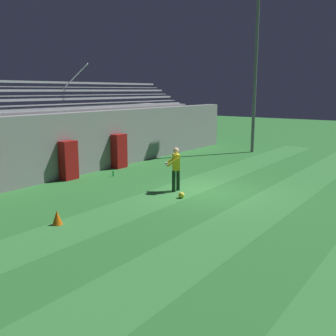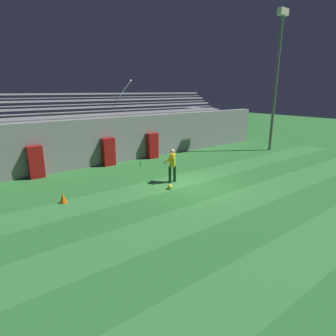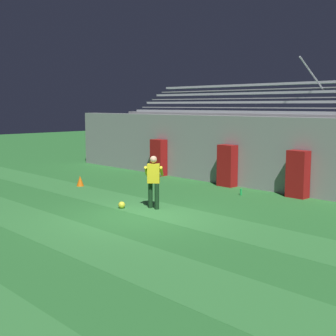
{
  "view_description": "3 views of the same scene",
  "coord_description": "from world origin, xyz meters",
  "px_view_note": "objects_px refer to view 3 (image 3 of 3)",
  "views": [
    {
      "loc": [
        -12.53,
        -7.07,
        3.77
      ],
      "look_at": [
        -1.24,
        0.99,
        1.01
      ],
      "focal_mm": 42.0,
      "sensor_mm": 36.0,
      "label": 1
    },
    {
      "loc": [
        -8.75,
        -9.19,
        4.36
      ],
      "look_at": [
        -1.44,
        0.3,
        1.05
      ],
      "focal_mm": 30.0,
      "sensor_mm": 36.0,
      "label": 2
    },
    {
      "loc": [
        10.17,
        -8.52,
        3.23
      ],
      "look_at": [
        -0.14,
        1.3,
        1.31
      ],
      "focal_mm": 50.0,
      "sensor_mm": 36.0,
      "label": 3
    }
  ],
  "objects_px": {
    "soccer_ball": "(122,205)",
    "traffic_cone": "(80,181)",
    "goalkeeper": "(154,179)",
    "water_bottle": "(241,192)",
    "padding_pillar_gate_right": "(298,174)",
    "padding_pillar_gate_left": "(227,166)",
    "padding_pillar_far_left": "(159,157)"
  },
  "relations": [
    {
      "from": "padding_pillar_gate_left",
      "to": "goalkeeper",
      "type": "bearing_deg",
      "value": -78.3
    },
    {
      "from": "padding_pillar_gate_right",
      "to": "soccer_ball",
      "type": "height_order",
      "value": "padding_pillar_gate_right"
    },
    {
      "from": "padding_pillar_far_left",
      "to": "padding_pillar_gate_left",
      "type": "bearing_deg",
      "value": 0.0
    },
    {
      "from": "padding_pillar_gate_right",
      "to": "soccer_ball",
      "type": "distance_m",
      "value": 6.31
    },
    {
      "from": "padding_pillar_gate_right",
      "to": "traffic_cone",
      "type": "distance_m",
      "value": 8.44
    },
    {
      "from": "goalkeeper",
      "to": "padding_pillar_gate_right",
      "type": "bearing_deg",
      "value": 65.88
    },
    {
      "from": "padding_pillar_gate_left",
      "to": "goalkeeper",
      "type": "height_order",
      "value": "goalkeeper"
    },
    {
      "from": "padding_pillar_far_left",
      "to": "water_bottle",
      "type": "bearing_deg",
      "value": -11.13
    },
    {
      "from": "padding_pillar_gate_right",
      "to": "goalkeeper",
      "type": "bearing_deg",
      "value": -114.12
    },
    {
      "from": "padding_pillar_gate_left",
      "to": "traffic_cone",
      "type": "height_order",
      "value": "padding_pillar_gate_left"
    },
    {
      "from": "traffic_cone",
      "to": "water_bottle",
      "type": "distance_m",
      "value": 6.46
    },
    {
      "from": "padding_pillar_gate_left",
      "to": "water_bottle",
      "type": "relative_size",
      "value": 6.94
    },
    {
      "from": "traffic_cone",
      "to": "soccer_ball",
      "type": "bearing_deg",
      "value": -16.78
    },
    {
      "from": "padding_pillar_gate_right",
      "to": "padding_pillar_gate_left",
      "type": "bearing_deg",
      "value": 180.0
    },
    {
      "from": "padding_pillar_gate_left",
      "to": "goalkeeper",
      "type": "distance_m",
      "value": 4.95
    },
    {
      "from": "soccer_ball",
      "to": "water_bottle",
      "type": "xyz_separation_m",
      "value": [
        1.25,
        4.47,
        0.01
      ]
    },
    {
      "from": "padding_pillar_gate_left",
      "to": "goalkeeper",
      "type": "xyz_separation_m",
      "value": [
        1.0,
        -4.85,
        0.12
      ]
    },
    {
      "from": "traffic_cone",
      "to": "water_bottle",
      "type": "height_order",
      "value": "traffic_cone"
    },
    {
      "from": "goalkeeper",
      "to": "water_bottle",
      "type": "height_order",
      "value": "goalkeeper"
    },
    {
      "from": "soccer_ball",
      "to": "goalkeeper",
      "type": "bearing_deg",
      "value": 46.37
    },
    {
      "from": "padding_pillar_gate_right",
      "to": "traffic_cone",
      "type": "bearing_deg",
      "value": -149.66
    },
    {
      "from": "goalkeeper",
      "to": "traffic_cone",
      "type": "xyz_separation_m",
      "value": [
        -5.09,
        0.6,
        -0.74
      ]
    },
    {
      "from": "padding_pillar_gate_right",
      "to": "soccer_ball",
      "type": "bearing_deg",
      "value": -117.2
    },
    {
      "from": "water_bottle",
      "to": "traffic_cone",
      "type": "bearing_deg",
      "value": -150.85
    },
    {
      "from": "goalkeeper",
      "to": "soccer_ball",
      "type": "bearing_deg",
      "value": -133.63
    },
    {
      "from": "padding_pillar_gate_right",
      "to": "goalkeeper",
      "type": "height_order",
      "value": "goalkeeper"
    },
    {
      "from": "padding_pillar_far_left",
      "to": "traffic_cone",
      "type": "height_order",
      "value": "padding_pillar_far_left"
    },
    {
      "from": "padding_pillar_gate_right",
      "to": "goalkeeper",
      "type": "distance_m",
      "value": 5.31
    },
    {
      "from": "padding_pillar_gate_right",
      "to": "soccer_ball",
      "type": "xyz_separation_m",
      "value": [
        -2.87,
        -5.58,
        -0.72
      ]
    },
    {
      "from": "goalkeeper",
      "to": "traffic_cone",
      "type": "relative_size",
      "value": 3.98
    },
    {
      "from": "padding_pillar_gate_right",
      "to": "traffic_cone",
      "type": "xyz_separation_m",
      "value": [
        -7.26,
        -4.25,
        -0.62
      ]
    },
    {
      "from": "soccer_ball",
      "to": "traffic_cone",
      "type": "distance_m",
      "value": 4.59
    }
  ]
}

